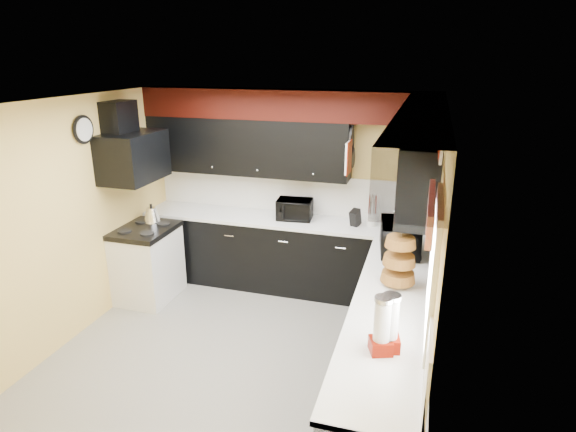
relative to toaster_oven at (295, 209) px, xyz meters
The scene contains 35 objects.
ground 1.86m from the toaster_oven, 95.61° to the right, with size 3.60×3.60×0.00m, color gray.
wall_back 0.36m from the toaster_oven, 118.49° to the left, with size 3.60×0.06×2.50m, color #E0C666.
wall_right 2.25m from the toaster_oven, 42.72° to the right, with size 0.06×3.60×2.50m, color #E0C666.
wall_left 2.48m from the toaster_oven, 141.99° to the right, with size 0.06×3.60×2.50m, color #E0C666.
ceiling 2.10m from the toaster_oven, 95.61° to the right, with size 3.60×3.60×0.06m, color white.
cab_back 0.63m from the toaster_oven, behind, with size 3.60×0.60×0.90m, color black.
cab_right 2.35m from the toaster_oven, 53.49° to the right, with size 0.60×3.00×0.90m, color black.
counter_back 0.21m from the toaster_oven, behind, with size 3.62×0.64×0.04m, color white.
counter_right 2.27m from the toaster_oven, 53.49° to the right, with size 0.64×3.02×0.04m, color white.
splash_back 0.33m from the toaster_oven, 119.39° to the left, with size 3.60×0.02×0.50m, color white.
splash_right 2.24m from the toaster_oven, 42.90° to the right, with size 0.02×3.60×0.50m, color white.
upper_back 0.99m from the toaster_oven, behind, with size 2.60×0.35×0.70m, color black.
upper_right 1.76m from the toaster_oven, 22.93° to the right, with size 0.35×1.80×0.70m, color black.
soffit_back 1.27m from the toaster_oven, 147.35° to the left, with size 3.60×0.36×0.35m, color black.
soffit_right 2.58m from the toaster_oven, 49.21° to the right, with size 0.36×3.24×0.35m, color black.
stove 1.93m from the toaster_oven, 154.87° to the right, with size 0.60×0.75×0.86m, color white.
cooktop 1.83m from the toaster_oven, 154.87° to the right, with size 0.62×0.77×0.06m, color black.
hood 2.00m from the toaster_oven, 155.52° to the right, with size 0.50×0.78×0.55m, color black.
hood_duct 2.29m from the toaster_oven, 157.07° to the right, with size 0.24×0.40×0.40m, color black.
window 2.96m from the toaster_oven, 56.00° to the right, with size 0.03×0.86×0.96m, color white, non-canonical shape.
valance 3.03m from the toaster_oven, 56.90° to the right, with size 0.04×0.88×0.20m, color red.
pan_top 1.15m from the toaster_oven, ahead, with size 0.03×0.22×0.40m, color black, non-canonical shape.
pan_mid 0.96m from the toaster_oven, ahead, with size 0.03×0.28×0.46m, color black, non-canonical shape.
pan_low 0.95m from the toaster_oven, 13.10° to the left, with size 0.03×0.24×0.42m, color black, non-canonical shape.
cut_board 1.03m from the toaster_oven, 18.23° to the right, with size 0.03×0.26×0.35m, color white.
baskets 2.02m from the toaster_oven, 47.09° to the right, with size 0.27×0.27×0.50m, color brown, non-canonical shape.
clock 2.55m from the toaster_oven, 146.43° to the right, with size 0.03×0.30×0.30m, color black, non-canonical shape.
deco_plate 2.75m from the toaster_oven, 49.15° to the right, with size 0.03×0.24×0.24m, color white, non-canonical shape.
toaster_oven is the anchor object (origin of this frame).
microwave 1.51m from the toaster_oven, 27.96° to the right, with size 0.58×0.40×0.32m, color black.
utensil_crock 0.95m from the toaster_oven, ahead, with size 0.14×0.14×0.15m, color silver.
knife_block 0.77m from the toaster_oven, ahead, with size 0.09×0.13×0.20m, color black.
kettle 1.77m from the toaster_oven, 161.88° to the right, with size 0.20×0.20×0.18m, color silver, non-canonical shape.
dispenser_a 2.86m from the toaster_oven, 61.04° to the right, with size 0.15×0.15×0.40m, color #5B0100, non-canonical shape.
dispenser_b 2.88m from the toaster_oven, 62.37° to the right, with size 0.15×0.15×0.40m, color #690600, non-canonical shape.
Camera 1 is at (1.69, -3.94, 2.89)m, focal length 30.00 mm.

